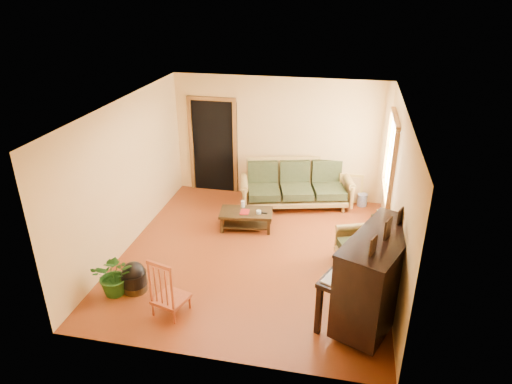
% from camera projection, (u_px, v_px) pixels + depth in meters
% --- Properties ---
extents(floor, '(5.00, 5.00, 0.00)m').
position_uv_depth(floor, '(254.00, 254.00, 7.97)').
color(floor, '#5D220C').
rests_on(floor, ground).
extents(doorway, '(1.08, 0.16, 2.05)m').
position_uv_depth(doorway, '(213.00, 147.00, 10.01)').
color(doorway, black).
rests_on(doorway, floor).
extents(window, '(0.12, 1.36, 1.46)m').
position_uv_depth(window, '(391.00, 157.00, 8.08)').
color(window, white).
rests_on(window, right_wall).
extents(sofa, '(2.43, 1.49, 0.97)m').
position_uv_depth(sofa, '(296.00, 185.00, 9.46)').
color(sofa, olive).
rests_on(sofa, floor).
extents(coffee_table, '(1.05, 0.66, 0.36)m').
position_uv_depth(coffee_table, '(246.00, 220.00, 8.73)').
color(coffee_table, black).
rests_on(coffee_table, floor).
extents(armchair, '(1.08, 1.11, 0.87)m').
position_uv_depth(armchair, '(363.00, 244.00, 7.44)').
color(armchair, olive).
rests_on(armchair, floor).
extents(piano, '(1.44, 1.78, 1.36)m').
position_uv_depth(piano, '(377.00, 280.00, 6.13)').
color(piano, black).
rests_on(piano, floor).
extents(footstool, '(0.49, 0.49, 0.37)m').
position_uv_depth(footstool, '(134.00, 280.00, 6.96)').
color(footstool, black).
rests_on(footstool, floor).
extents(red_chair, '(0.54, 0.57, 0.93)m').
position_uv_depth(red_chair, '(170.00, 285.00, 6.38)').
color(red_chair, '#92391A').
rests_on(red_chair, floor).
extents(leaning_frame, '(0.49, 0.11, 0.66)m').
position_uv_depth(leaning_frame, '(351.00, 188.00, 9.69)').
color(leaning_frame, '#B6913C').
rests_on(leaning_frame, floor).
extents(ceramic_crock, '(0.22, 0.22, 0.26)m').
position_uv_depth(ceramic_crock, '(362.00, 200.00, 9.63)').
color(ceramic_crock, '#324998').
rests_on(ceramic_crock, floor).
extents(potted_plant, '(0.71, 0.65, 0.68)m').
position_uv_depth(potted_plant, '(115.00, 275.00, 6.82)').
color(potted_plant, '#205217').
rests_on(potted_plant, floor).
extents(book, '(0.18, 0.24, 0.02)m').
position_uv_depth(book, '(240.00, 212.00, 8.61)').
color(book, maroon).
rests_on(book, coffee_table).
extents(candle, '(0.08, 0.08, 0.12)m').
position_uv_depth(candle, '(243.00, 204.00, 8.80)').
color(candle, silver).
rests_on(candle, coffee_table).
extents(glass_jar, '(0.12, 0.12, 0.06)m').
position_uv_depth(glass_jar, '(259.00, 212.00, 8.56)').
color(glass_jar, silver).
rests_on(glass_jar, coffee_table).
extents(remote, '(0.17, 0.07, 0.02)m').
position_uv_depth(remote, '(263.00, 213.00, 8.58)').
color(remote, black).
rests_on(remote, coffee_table).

